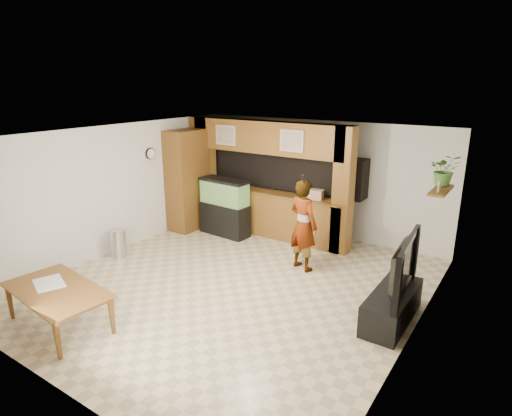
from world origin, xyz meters
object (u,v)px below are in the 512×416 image
Objects in this scene: pantry_cabinet at (188,180)px; television at (396,265)px; person at (303,225)px; aquarium at (225,208)px; dining_table at (57,309)px.

television is at bearing -15.49° from pantry_cabinet.
person reaches higher than television.
person is (2.37, -0.68, 0.23)m from aquarium.
television is 0.85× the size of person.
person reaches higher than aquarium.
person is (3.38, -0.58, -0.31)m from pantry_cabinet.
pantry_cabinet reaches higher than television.
television is 4.91m from dining_table.
dining_table is at bearing 79.76° from person.
person is 4.28m from dining_table.
television is (5.35, -1.48, -0.28)m from pantry_cabinet.
aquarium is at bearing 1.75° from person.
television is at bearing 172.93° from person.
aquarium reaches higher than dining_table.
pantry_cabinet is 1.40× the size of dining_table.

